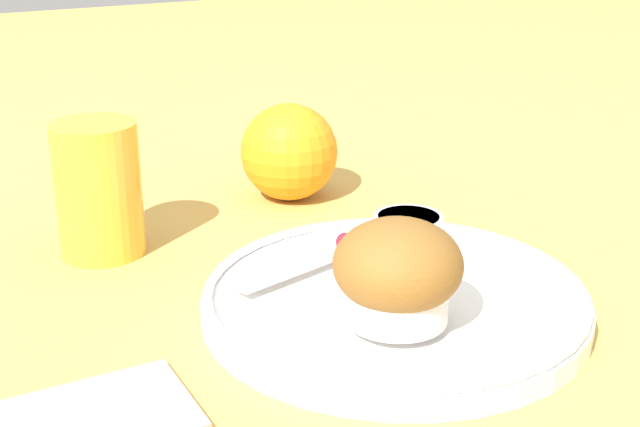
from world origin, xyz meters
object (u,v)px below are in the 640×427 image
(butter_knife, at_px, (339,251))
(orange_fruit, at_px, (289,152))
(muffin, at_px, (398,273))
(juice_glass, at_px, (99,189))

(butter_knife, xyz_separation_m, orange_fruit, (0.05, 0.17, 0.02))
(muffin, bearing_deg, juice_glass, 116.39)
(muffin, relative_size, juice_glass, 0.76)
(orange_fruit, bearing_deg, butter_knife, -105.25)
(butter_knife, relative_size, orange_fruit, 2.07)
(muffin, relative_size, butter_knife, 0.44)
(butter_knife, height_order, juice_glass, juice_glass)
(butter_knife, bearing_deg, juice_glass, 121.42)
(orange_fruit, height_order, juice_glass, juice_glass)
(orange_fruit, distance_m, juice_glass, 0.18)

